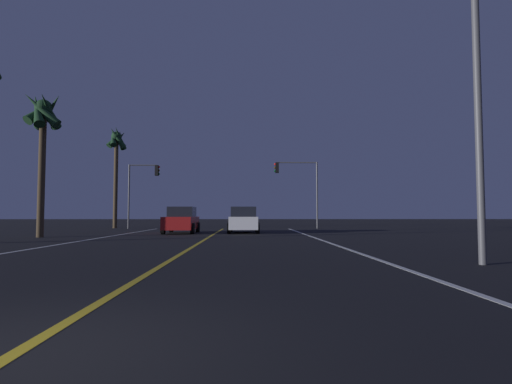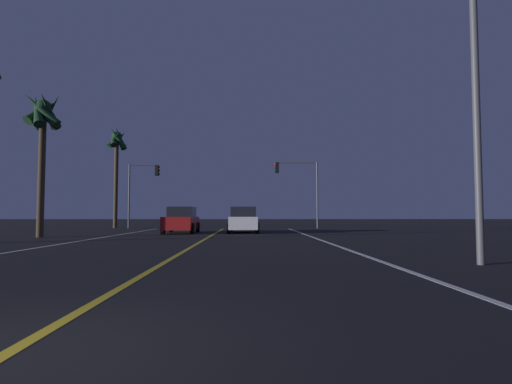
{
  "view_description": "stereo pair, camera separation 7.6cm",
  "coord_description": "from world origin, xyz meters",
  "px_view_note": "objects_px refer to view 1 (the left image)",
  "views": [
    {
      "loc": [
        2.03,
        -3.48,
        1.22
      ],
      "look_at": [
        2.71,
        27.66,
        2.92
      ],
      "focal_mm": 28.68,
      "sensor_mm": 36.0,
      "label": 1
    },
    {
      "loc": [
        2.1,
        -3.48,
        1.22
      ],
      "look_at": [
        2.71,
        27.66,
        2.92
      ],
      "focal_mm": 28.68,
      "sensor_mm": 36.0,
      "label": 2
    }
  ],
  "objects_px": {
    "car_ahead_far": "(244,220)",
    "palm_tree_left_mid": "(43,121)",
    "traffic_light_near_right": "(297,179)",
    "traffic_light_near_left": "(144,181)",
    "palm_tree_left_far": "(117,148)",
    "street_lamp_right_near": "(462,44)",
    "car_oncoming": "(182,220)"
  },
  "relations": [
    {
      "from": "palm_tree_left_far",
      "to": "street_lamp_right_near",
      "type": "bearing_deg",
      "value": -57.4
    },
    {
      "from": "street_lamp_right_near",
      "to": "palm_tree_left_mid",
      "type": "distance_m",
      "value": 20.29
    },
    {
      "from": "palm_tree_left_mid",
      "to": "traffic_light_near_left",
      "type": "bearing_deg",
      "value": 80.9
    },
    {
      "from": "car_oncoming",
      "to": "street_lamp_right_near",
      "type": "distance_m",
      "value": 19.83
    },
    {
      "from": "car_oncoming",
      "to": "traffic_light_near_left",
      "type": "distance_m",
      "value": 10.14
    },
    {
      "from": "traffic_light_near_left",
      "to": "palm_tree_left_mid",
      "type": "xyz_separation_m",
      "value": [
        -2.1,
        -13.08,
        2.18
      ]
    },
    {
      "from": "car_ahead_far",
      "to": "traffic_light_near_right",
      "type": "distance_m",
      "value": 9.88
    },
    {
      "from": "traffic_light_near_left",
      "to": "street_lamp_right_near",
      "type": "xyz_separation_m",
      "value": [
        14.19,
        -25.17,
        1.4
      ]
    },
    {
      "from": "car_ahead_far",
      "to": "street_lamp_right_near",
      "type": "bearing_deg",
      "value": -161.98
    },
    {
      "from": "car_ahead_far",
      "to": "car_oncoming",
      "type": "distance_m",
      "value": 4.02
    },
    {
      "from": "car_ahead_far",
      "to": "car_oncoming",
      "type": "xyz_separation_m",
      "value": [
        -4.01,
        -0.34,
        0.0
      ]
    },
    {
      "from": "traffic_light_near_left",
      "to": "palm_tree_left_far",
      "type": "distance_m",
      "value": 4.39
    },
    {
      "from": "car_ahead_far",
      "to": "palm_tree_left_mid",
      "type": "xyz_separation_m",
      "value": [
        -10.73,
        -4.99,
        5.4
      ]
    },
    {
      "from": "car_oncoming",
      "to": "traffic_light_near_left",
      "type": "bearing_deg",
      "value": -151.27
    },
    {
      "from": "car_ahead_far",
      "to": "palm_tree_left_mid",
      "type": "distance_m",
      "value": 13.0
    },
    {
      "from": "traffic_light_near_right",
      "to": "street_lamp_right_near",
      "type": "relative_size",
      "value": 0.66
    },
    {
      "from": "car_ahead_far",
      "to": "traffic_light_near_left",
      "type": "relative_size",
      "value": 0.79
    },
    {
      "from": "street_lamp_right_near",
      "to": "palm_tree_left_far",
      "type": "distance_m",
      "value": 31.54
    },
    {
      "from": "car_ahead_far",
      "to": "palm_tree_left_mid",
      "type": "bearing_deg",
      "value": 114.96
    },
    {
      "from": "traffic_light_near_left",
      "to": "car_oncoming",
      "type": "bearing_deg",
      "value": -61.27
    },
    {
      "from": "traffic_light_near_left",
      "to": "palm_tree_left_far",
      "type": "bearing_deg",
      "value": 153.91
    },
    {
      "from": "street_lamp_right_near",
      "to": "palm_tree_left_mid",
      "type": "xyz_separation_m",
      "value": [
        -16.28,
        12.09,
        0.78
      ]
    },
    {
      "from": "traffic_light_near_left",
      "to": "palm_tree_left_far",
      "type": "relative_size",
      "value": 0.61
    },
    {
      "from": "car_ahead_far",
      "to": "palm_tree_left_far",
      "type": "relative_size",
      "value": 0.48
    },
    {
      "from": "traffic_light_near_left",
      "to": "palm_tree_left_mid",
      "type": "bearing_deg",
      "value": -99.1
    },
    {
      "from": "palm_tree_left_mid",
      "to": "traffic_light_near_right",
      "type": "bearing_deg",
      "value": 40.67
    },
    {
      "from": "traffic_light_near_right",
      "to": "traffic_light_near_left",
      "type": "height_order",
      "value": "traffic_light_near_right"
    },
    {
      "from": "car_oncoming",
      "to": "traffic_light_near_right",
      "type": "height_order",
      "value": "traffic_light_near_right"
    },
    {
      "from": "traffic_light_near_right",
      "to": "traffic_light_near_left",
      "type": "xyz_separation_m",
      "value": [
        -13.13,
        -0.0,
        -0.24
      ]
    },
    {
      "from": "palm_tree_left_far",
      "to": "palm_tree_left_mid",
      "type": "bearing_deg",
      "value": -87.29
    },
    {
      "from": "street_lamp_right_near",
      "to": "palm_tree_left_far",
      "type": "xyz_separation_m",
      "value": [
        -16.97,
        26.53,
        1.71
      ]
    },
    {
      "from": "street_lamp_right_near",
      "to": "palm_tree_left_mid",
      "type": "height_order",
      "value": "street_lamp_right_near"
    }
  ]
}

